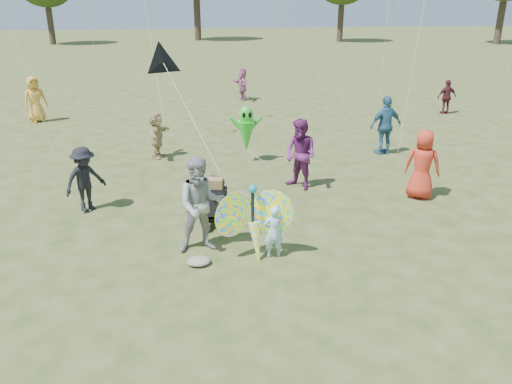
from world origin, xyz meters
TOP-DOWN VIEW (x-y plane):
  - ground at (0.00, 0.00)m, footprint 160.00×160.00m
  - child_girl at (0.02, 0.79)m, footprint 0.39×0.26m
  - adult_man at (-1.32, 1.31)m, footprint 0.97×0.77m
  - grey_bag at (-1.44, 0.72)m, footprint 0.45×0.37m
  - crowd_a at (4.29, 3.22)m, footprint 1.02×0.91m
  - crowd_b at (-3.86, 3.80)m, footprint 1.15×1.07m
  - crowd_c at (4.94, 6.97)m, footprint 1.17×0.65m
  - crowd_d at (-2.26, 7.82)m, footprint 0.83×1.43m
  - crowd_e at (1.47, 4.37)m, footprint 1.10×1.14m
  - crowd_g at (-7.16, 13.65)m, footprint 1.06×0.95m
  - crowd_h at (10.05, 12.20)m, footprint 0.86×0.37m
  - crowd_j at (1.76, 16.84)m, footprint 0.77×1.51m
  - jogging_stroller at (-0.95, 2.55)m, footprint 0.64×1.11m
  - butterfly_kite at (-0.35, 0.86)m, footprint 1.74×0.75m
  - delta_kite_rig at (-1.87, 2.69)m, footprint 1.42×1.61m
  - alien_kite at (0.43, 6.88)m, footprint 1.12×0.69m

SIDE VIEW (x-z plane):
  - ground at x=0.00m, z-range 0.00..0.00m
  - grey_bag at x=-1.44m, z-range 0.00..0.14m
  - child_girl at x=0.02m, z-range 0.00..1.06m
  - jogging_stroller at x=-0.95m, z-range 0.07..1.16m
  - crowd_h at x=10.05m, z-range 0.00..1.46m
  - butterfly_kite at x=-0.35m, z-range -0.11..1.58m
  - crowd_d at x=-2.26m, z-range 0.00..1.47m
  - crowd_j at x=1.76m, z-range 0.00..1.56m
  - crowd_b at x=-3.86m, z-range 0.00..1.56m
  - crowd_a at x=4.29m, z-range 0.00..1.75m
  - crowd_g at x=-7.16m, z-range 0.00..1.83m
  - crowd_e at x=1.47m, z-range 0.00..1.86m
  - crowd_c at x=4.94m, z-range 0.00..1.88m
  - alien_kite at x=0.43m, z-range 0.10..1.84m
  - adult_man at x=-1.32m, z-range 0.00..1.95m
  - delta_kite_rig at x=-1.87m, z-range 2.33..4.72m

